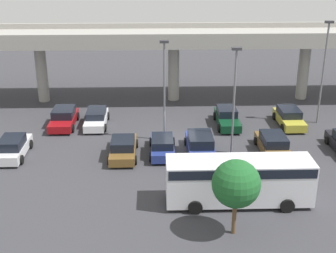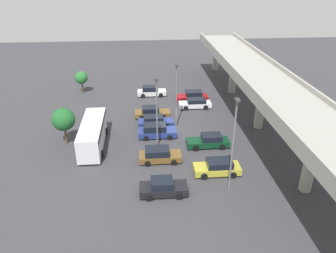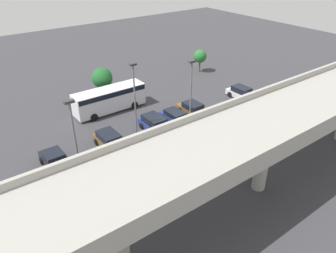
{
  "view_description": "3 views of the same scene",
  "coord_description": "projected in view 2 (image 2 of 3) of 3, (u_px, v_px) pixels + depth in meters",
  "views": [
    {
      "loc": [
        -2.05,
        -34.54,
        15.25
      ],
      "look_at": [
        -0.89,
        1.65,
        0.88
      ],
      "focal_mm": 50.0,
      "sensor_mm": 36.0,
      "label": 1
    },
    {
      "loc": [
        37.06,
        -3.36,
        18.84
      ],
      "look_at": [
        1.87,
        -0.41,
        1.51
      ],
      "focal_mm": 35.0,
      "sensor_mm": 36.0,
      "label": 2
    },
    {
      "loc": [
        19.27,
        24.38,
        18.37
      ],
      "look_at": [
        0.77,
        -0.39,
        0.9
      ],
      "focal_mm": 35.0,
      "sensor_mm": 36.0,
      "label": 3
    }
  ],
  "objects": [
    {
      "name": "lamp_post_near_aisle",
      "position": [
        157.0,
        108.0,
        35.96
      ],
      "size": [
        0.7,
        0.35,
        8.25
      ],
      "color": "slate",
      "rests_on": "ground_plane"
    },
    {
      "name": "lamp_post_by_overpass",
      "position": [
        233.0,
        140.0,
        28.39
      ],
      "size": [
        0.7,
        0.35,
        9.1
      ],
      "color": "slate",
      "rests_on": "ground_plane"
    },
    {
      "name": "tree_front_centre",
      "position": [
        63.0,
        120.0,
        37.32
      ],
      "size": [
        2.66,
        2.66,
        4.45
      ],
      "color": "brown",
      "rests_on": "ground_plane"
    },
    {
      "name": "parked_car_5",
      "position": [
        156.0,
        131.0,
        39.91
      ],
      "size": [
        2.22,
        4.64,
        1.64
      ],
      "rotation": [
        0.0,
        0.0,
        1.57
      ],
      "color": "navy",
      "rests_on": "ground_plane"
    },
    {
      "name": "parked_car_8",
      "position": [
        218.0,
        167.0,
        32.78
      ],
      "size": [
        2.11,
        4.66,
        1.51
      ],
      "rotation": [
        0.0,
        0.0,
        -1.57
      ],
      "color": "gold",
      "rests_on": "ground_plane"
    },
    {
      "name": "parked_car_3",
      "position": [
        152.0,
        112.0,
        45.19
      ],
      "size": [
        2.14,
        4.84,
        1.49
      ],
      "rotation": [
        0.0,
        0.0,
        1.57
      ],
      "color": "brown",
      "rests_on": "ground_plane"
    },
    {
      "name": "tree_front_left",
      "position": [
        81.0,
        78.0,
        53.1
      ],
      "size": [
        2.06,
        2.06,
        3.61
      ],
      "color": "brown",
      "rests_on": "ground_plane"
    },
    {
      "name": "lamp_post_mid_lot",
      "position": [
        176.0,
        91.0,
        40.73
      ],
      "size": [
        0.7,
        0.35,
        8.24
      ],
      "color": "slate",
      "rests_on": "ground_plane"
    },
    {
      "name": "shuttle_bus",
      "position": [
        93.0,
        132.0,
        37.45
      ],
      "size": [
        8.97,
        2.69,
        2.92
      ],
      "color": "silver",
      "rests_on": "ground_plane"
    },
    {
      "name": "highway_overpass",
      "position": [
        264.0,
        83.0,
        39.89
      ],
      "size": [
        54.25,
        6.58,
        7.35
      ],
      "color": "#9E9B93",
      "rests_on": "ground_plane"
    },
    {
      "name": "parked_car_7",
      "position": [
        159.0,
        155.0,
        34.9
      ],
      "size": [
        2.16,
        4.47,
        1.53
      ],
      "rotation": [
        0.0,
        0.0,
        1.57
      ],
      "color": "brown",
      "rests_on": "ground_plane"
    },
    {
      "name": "parked_car_1",
      "position": [
        192.0,
        96.0,
        50.69
      ],
      "size": [
        2.22,
        4.81,
        1.55
      ],
      "rotation": [
        0.0,
        0.0,
        -1.57
      ],
      "color": "maroon",
      "rests_on": "ground_plane"
    },
    {
      "name": "parked_car_9",
      "position": [
        163.0,
        187.0,
        29.8
      ],
      "size": [
        2.04,
        4.39,
        1.57
      ],
      "rotation": [
        0.0,
        0.0,
        1.57
      ],
      "color": "black",
      "rests_on": "ground_plane"
    },
    {
      "name": "ground_plane",
      "position": [
        170.0,
        131.0,
        41.7
      ],
      "size": [
        113.86,
        113.86,
        0.0
      ],
      "primitive_type": "plane",
      "color": "#38383D"
    },
    {
      "name": "parked_car_0",
      "position": [
        151.0,
        91.0,
        52.62
      ],
      "size": [
        2.03,
        4.58,
        1.58
      ],
      "rotation": [
        0.0,
        0.0,
        1.57
      ],
      "color": "silver",
      "rests_on": "ground_plane"
    },
    {
      "name": "parked_car_4",
      "position": [
        155.0,
        121.0,
        42.54
      ],
      "size": [
        2.0,
        4.57,
        1.43
      ],
      "rotation": [
        0.0,
        0.0,
        1.57
      ],
      "color": "navy",
      "rests_on": "ground_plane"
    },
    {
      "name": "parked_car_2",
      "position": [
        195.0,
        103.0,
        48.14
      ],
      "size": [
        2.0,
        4.72,
        1.4
      ],
      "rotation": [
        0.0,
        0.0,
        -1.57
      ],
      "color": "silver",
      "rests_on": "ground_plane"
    },
    {
      "name": "parked_car_6",
      "position": [
        209.0,
        141.0,
        37.73
      ],
      "size": [
        2.02,
        4.89,
        1.52
      ],
      "rotation": [
        0.0,
        0.0,
        -1.57
      ],
      "color": "#0C381E",
      "rests_on": "ground_plane"
    }
  ]
}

